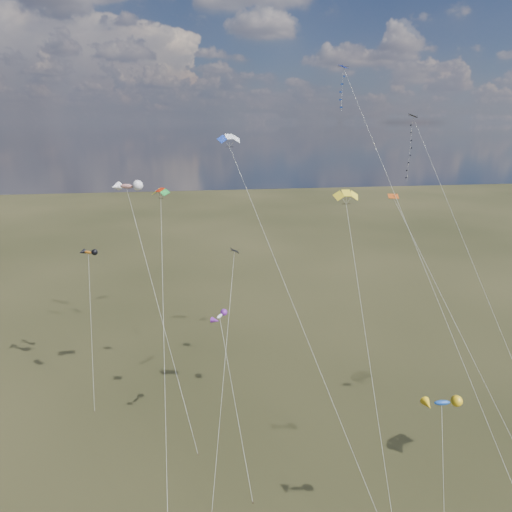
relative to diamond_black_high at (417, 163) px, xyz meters
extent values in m
cube|color=black|center=(-0.53, 0.88, 4.80)|extent=(1.03, 1.07, 0.36)
cylinder|color=silver|center=(4.41, -7.28, -11.62)|extent=(9.91, 16.36, 32.84)
cube|color=#0F1853|center=(-8.87, -0.69, 9.23)|extent=(1.10, 1.10, 0.35)
cylinder|color=silver|center=(-2.76, -9.30, -9.40)|extent=(12.26, 17.26, 37.27)
cube|color=black|center=(-19.51, -0.41, -8.57)|extent=(0.89, 0.96, 0.40)
cylinder|color=silver|center=(-21.37, -7.22, -18.30)|extent=(3.74, 13.64, 19.48)
cube|color=#C94F15|center=(-4.58, -4.57, -2.65)|extent=(1.15, 1.12, 0.33)
cylinder|color=silver|center=(-0.59, -14.08, -15.34)|extent=(8.02, 19.05, 25.40)
cylinder|color=silver|center=(-8.65, -10.67, -15.26)|extent=(0.10, 15.37, 25.56)
cylinder|color=silver|center=(-14.50, -8.44, -12.64)|extent=(10.22, 21.09, 30.80)
cylinder|color=silver|center=(-26.74, -8.64, -15.30)|extent=(0.16, 22.55, 25.48)
ellipsoid|color=#C76916|center=(-37.00, 13.81, -11.97)|extent=(2.53, 2.09, 0.98)
cylinder|color=silver|center=(-36.37, 8.08, -20.00)|extent=(1.28, 11.48, 16.08)
cube|color=#332316|center=(-35.75, 2.35, -27.97)|extent=(0.10, 0.10, 0.12)
ellipsoid|color=white|center=(-21.35, -2.67, -14.80)|extent=(1.75, 2.14, 0.77)
cylinder|color=silver|center=(-20.46, -8.09, -21.42)|extent=(1.80, 10.87, 13.25)
cube|color=#332316|center=(-19.57, -13.51, -27.97)|extent=(0.10, 0.10, 0.12)
ellipsoid|color=red|center=(-30.75, 7.37, -2.74)|extent=(3.48, 2.62, 1.37)
cylinder|color=silver|center=(-27.44, 0.34, -15.38)|extent=(6.65, 14.08, 25.30)
cube|color=#332316|center=(-24.13, -6.68, -27.97)|extent=(0.10, 0.10, 0.12)
ellipsoid|color=#1B49A8|center=(-6.20, -18.74, -15.75)|extent=(2.50, 1.16, 0.96)
cylinder|color=silver|center=(-7.13, -21.91, -21.89)|extent=(1.89, 6.37, 12.29)
camera|label=1|loc=(-24.31, -45.49, 4.11)|focal=32.00mm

